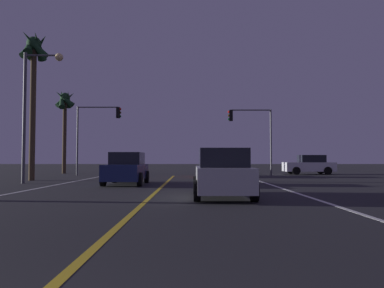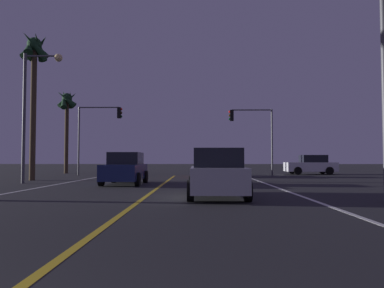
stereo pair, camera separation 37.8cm
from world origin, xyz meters
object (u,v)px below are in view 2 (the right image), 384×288
object	(u,v)px
car_crossing_side	(311,165)
palm_tree_left_mid	(34,62)
traffic_light_near_left	(100,124)
street_lamp_right_near	(369,57)
street_lamp_left_mid	(34,99)
palm_tree_left_far	(67,106)
car_oncoming	(125,169)
car_lead_same_lane	(217,174)
car_ahead_far	(212,166)
traffic_light_near_right	(251,126)

from	to	relation	value
car_crossing_side	palm_tree_left_mid	size ratio (longest dim) A/B	0.46
traffic_light_near_left	street_lamp_right_near	world-z (taller)	street_lamp_right_near
street_lamp_left_mid	palm_tree_left_far	world-z (taller)	palm_tree_left_far
car_oncoming	car_lead_same_lane	xyz separation A→B (m)	(4.53, -6.57, 0.00)
traffic_light_near_left	car_oncoming	bearing A→B (deg)	-67.88
car_ahead_far	traffic_light_near_left	size ratio (longest dim) A/B	0.76
traffic_light_near_right	street_lamp_left_mid	distance (m)	16.71
palm_tree_left_mid	street_lamp_right_near	bearing A→B (deg)	-35.38
car_oncoming	traffic_light_near_right	bearing A→B (deg)	141.65
traffic_light_near_right	car_lead_same_lane	bearing A→B (deg)	77.67
traffic_light_near_left	palm_tree_left_far	distance (m)	6.35
car_ahead_far	street_lamp_right_near	size ratio (longest dim) A/B	0.61
traffic_light_near_right	palm_tree_left_mid	world-z (taller)	palm_tree_left_mid
car_lead_same_lane	palm_tree_left_far	distance (m)	25.48
street_lamp_left_mid	palm_tree_left_mid	distance (m)	4.27
traffic_light_near_right	street_lamp_left_mid	size ratio (longest dim) A/B	0.75
car_oncoming	car_crossing_side	distance (m)	18.79
street_lamp_left_mid	palm_tree_left_far	bearing A→B (deg)	103.12
car_ahead_far	palm_tree_left_far	world-z (taller)	palm_tree_left_far
car_oncoming	car_lead_same_lane	world-z (taller)	same
car_lead_same_lane	car_oncoming	bearing A→B (deg)	34.60
traffic_light_near_left	palm_tree_left_far	xyz separation A→B (m)	(-4.28, 4.19, 2.11)
car_crossing_side	street_lamp_left_mid	world-z (taller)	street_lamp_left_mid
street_lamp_left_mid	palm_tree_left_mid	size ratio (longest dim) A/B	0.77
car_crossing_side	street_lamp_left_mid	xyz separation A→B (m)	(-19.07, -12.15, 3.84)
street_lamp_right_near	palm_tree_left_mid	distance (m)	19.66
car_oncoming	traffic_light_near_left	distance (m)	11.75
car_lead_same_lane	palm_tree_left_far	size ratio (longest dim) A/B	0.54
car_lead_same_lane	car_crossing_side	bearing A→B (deg)	-25.72
car_ahead_far	street_lamp_left_mid	world-z (taller)	street_lamp_left_mid
car_oncoming	traffic_light_near_left	xyz separation A→B (m)	(-4.24, 10.42, 3.40)
car_lead_same_lane	car_crossing_side	world-z (taller)	same
car_crossing_side	street_lamp_left_mid	distance (m)	22.93
car_lead_same_lane	car_crossing_side	distance (m)	21.41
car_oncoming	car_ahead_far	bearing A→B (deg)	150.08
traffic_light_near_right	car_oncoming	bearing A→B (deg)	51.65
car_ahead_far	street_lamp_right_near	distance (m)	17.43
car_ahead_far	street_lamp_left_mid	distance (m)	13.57
street_lamp_right_near	car_crossing_side	bearing A→B (deg)	-102.44
car_lead_same_lane	palm_tree_left_mid	xyz separation A→B (m)	(-11.09, 10.00, 6.72)
car_oncoming	car_ahead_far	distance (m)	9.97
car_crossing_side	traffic_light_near_left	world-z (taller)	traffic_light_near_left
street_lamp_left_mid	car_oncoming	bearing A→B (deg)	-6.26
traffic_light_near_left	palm_tree_left_mid	world-z (taller)	palm_tree_left_mid
car_ahead_far	palm_tree_left_mid	world-z (taller)	palm_tree_left_mid
palm_tree_left_mid	car_crossing_side	bearing A→B (deg)	24.51
street_lamp_right_near	car_lead_same_lane	bearing A→B (deg)	-14.75
traffic_light_near_right	traffic_light_near_left	bearing A→B (deg)	0.00
palm_tree_left_mid	car_ahead_far	bearing A→B (deg)	24.32
car_crossing_side	traffic_light_near_right	bearing A→B (deg)	22.39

